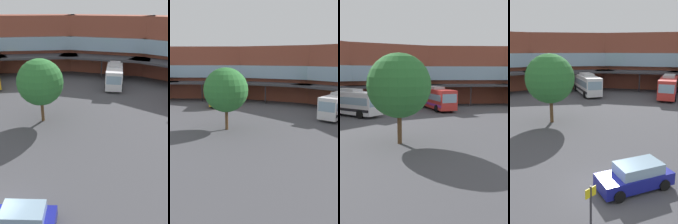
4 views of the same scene
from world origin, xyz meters
TOP-DOWN VIEW (x-y plane):
  - station_building at (0.00, 28.36)m, footprint 84.59×37.41m
  - bus_1 at (2.79, 30.26)m, footprint 3.89×10.39m
  - parked_car at (1.78, 0.01)m, footprint 4.71×2.82m
  - plaza_tree at (-3.15, 13.99)m, footprint 5.21×5.21m

SIDE VIEW (x-z plane):
  - parked_car at x=1.78m, z-range -0.03..1.50m
  - bus_1 at x=2.79m, z-range 0.02..3.68m
  - plaza_tree at x=-3.15m, z-range 1.07..8.44m
  - station_building at x=0.00m, z-range 0.03..10.77m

